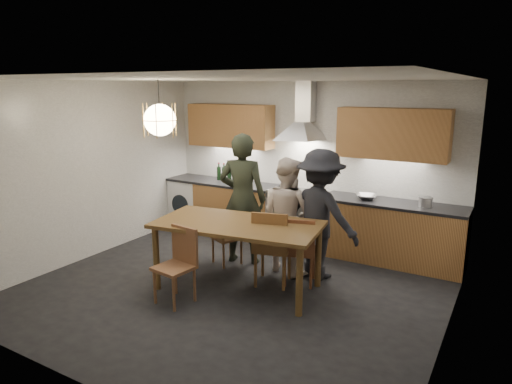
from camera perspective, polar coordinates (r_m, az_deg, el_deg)
The scene contains 17 objects.
ground at distance 5.93m, azimuth -2.93°, elevation -12.01°, with size 5.00×5.00×0.00m, color black.
room_shell at distance 5.44m, azimuth -3.14°, elevation 4.52°, with size 5.02×4.52×2.61m.
counter_run at distance 7.37m, azimuth 5.51°, elevation -3.27°, with size 5.00×0.62×0.90m.
range_stove at distance 7.38m, azimuth 5.32°, elevation -3.32°, with size 0.90×0.60×0.92m.
wall_fixtures at distance 7.22m, azimuth 5.97°, elevation 7.89°, with size 4.30×0.54×1.10m.
pendant_lamp at distance 5.93m, azimuth -11.93°, elevation 8.79°, with size 0.43×0.43×0.70m.
dining_table at distance 5.70m, azimuth -2.31°, elevation -4.81°, with size 2.17×1.31×0.86m.
chair_back_left at distance 6.55m, azimuth -4.23°, elevation -5.20°, with size 0.49×0.49×0.81m.
chair_back_mid at distance 5.80m, azimuth 1.93°, elevation -6.47°, with size 0.55×0.55×1.00m.
chair_back_right at distance 5.86m, azimuth 5.41°, elevation -6.86°, with size 0.51×0.51×0.91m.
chair_front at distance 5.53m, azimuth -9.60°, elevation -8.31°, with size 0.46×0.46×0.90m.
person_left at distance 6.52m, azimuth -1.68°, elevation -0.87°, with size 0.69×0.45×1.89m, color black.
person_mid at distance 6.26m, azimuth 3.92°, elevation -2.88°, with size 0.78×0.60×1.60m, color beige.
person_right at distance 6.08m, azimuth 8.00°, elevation -2.79°, with size 1.12×0.64×1.73m, color black.
mixing_bowl at distance 6.87m, azimuth 13.65°, elevation -0.58°, with size 0.30×0.30×0.07m, color #ABABAE.
stock_pot at distance 6.68m, azimuth 20.43°, elevation -1.19°, with size 0.18×0.18×0.13m, color #B7B6BA.
wine_bottles at distance 7.94m, azimuth -3.06°, elevation 2.41°, with size 0.61×0.07×0.30m.
Camera 1 is at (2.96, -4.49, 2.50)m, focal length 32.00 mm.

